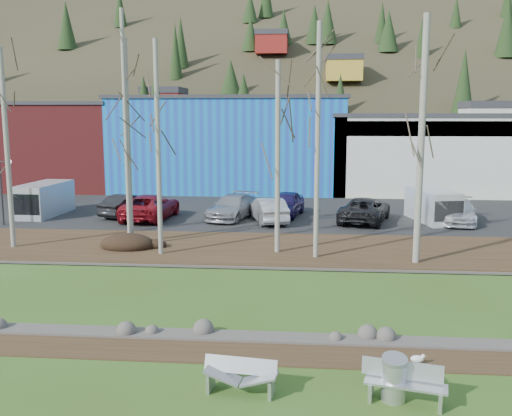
# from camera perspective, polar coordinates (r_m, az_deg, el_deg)

# --- Properties ---
(ground) EXTENTS (200.00, 200.00, 0.00)m
(ground) POSITION_cam_1_polar(r_m,az_deg,el_deg) (14.77, 1.56, -17.57)
(ground) COLOR #375218
(ground) RESTS_ON ground
(dirt_strip) EXTENTS (80.00, 1.80, 0.03)m
(dirt_strip) POSITION_cam_1_polar(r_m,az_deg,el_deg) (16.66, 2.01, -14.26)
(dirt_strip) COLOR #382616
(dirt_strip) RESTS_ON ground
(near_bank_rocks) EXTENTS (80.00, 0.80, 0.50)m
(near_bank_rocks) POSITION_cam_1_polar(r_m,az_deg,el_deg) (17.59, 2.19, -13.01)
(near_bank_rocks) COLOR #47423D
(near_bank_rocks) RESTS_ON ground
(river) EXTENTS (80.00, 8.00, 0.90)m
(river) POSITION_cam_1_polar(r_m,az_deg,el_deg) (21.43, 2.75, -8.85)
(river) COLOR black
(river) RESTS_ON ground
(far_bank_rocks) EXTENTS (80.00, 0.80, 0.46)m
(far_bank_rocks) POSITION_cam_1_polar(r_m,az_deg,el_deg) (25.36, 3.12, -5.97)
(far_bank_rocks) COLOR #47423D
(far_bank_rocks) RESTS_ON ground
(far_bank) EXTENTS (80.00, 7.00, 0.15)m
(far_bank) POSITION_cam_1_polar(r_m,az_deg,el_deg) (28.44, 3.34, -4.13)
(far_bank) COLOR #382616
(far_bank) RESTS_ON ground
(parking_lot) EXTENTS (80.00, 14.00, 0.14)m
(parking_lot) POSITION_cam_1_polar(r_m,az_deg,el_deg) (38.73, 3.81, -0.54)
(parking_lot) COLOR black
(parking_lot) RESTS_ON ground
(building_brick) EXTENTS (16.32, 12.24, 7.80)m
(building_brick) POSITION_cam_1_polar(r_m,az_deg,el_deg) (57.80, -20.47, 5.97)
(building_brick) COLOR maroon
(building_brick) RESTS_ON ground
(building_blue) EXTENTS (20.40, 12.24, 8.30)m
(building_blue) POSITION_cam_1_polar(r_m,az_deg,el_deg) (52.65, -2.38, 6.55)
(building_blue) COLOR #0E7CD3
(building_blue) RESTS_ON ground
(building_white) EXTENTS (18.36, 12.24, 6.80)m
(building_white) POSITION_cam_1_polar(r_m,az_deg,el_deg) (53.43, 17.23, 5.38)
(building_white) COLOR silver
(building_white) RESTS_ON ground
(hillside) EXTENTS (160.00, 72.00, 35.00)m
(hillside) POSITION_cam_1_polar(r_m,az_deg,el_deg) (97.76, 4.72, 15.62)
(hillside) COLOR #2D271A
(hillside) RESTS_ON ground
(bench_intact) EXTENTS (1.96, 0.96, 0.94)m
(bench_intact) POSITION_cam_1_polar(r_m,az_deg,el_deg) (14.37, 14.62, -16.59)
(bench_intact) COLOR silver
(bench_intact) RESTS_ON ground
(bench_damaged) EXTENTS (1.87, 0.82, 0.80)m
(bench_damaged) POSITION_cam_1_polar(r_m,az_deg,el_deg) (14.43, -1.54, -16.44)
(bench_damaged) COLOR silver
(bench_damaged) RESTS_ON ground
(litter_bin) EXTENTS (0.61, 0.61, 1.00)m
(litter_bin) POSITION_cam_1_polar(r_m,az_deg,el_deg) (14.38, 13.62, -16.41)
(litter_bin) COLOR silver
(litter_bin) RESTS_ON ground
(seagull) EXTENTS (0.43, 0.20, 0.31)m
(seagull) POSITION_cam_1_polar(r_m,az_deg,el_deg) (16.49, 15.86, -14.30)
(seagull) COLOR gold
(seagull) RESTS_ON ground
(dirt_mound) EXTENTS (2.67, 1.89, 0.52)m
(dirt_mound) POSITION_cam_1_polar(r_m,az_deg,el_deg) (29.05, -12.78, -3.39)
(dirt_mound) COLOR black
(dirt_mound) RESTS_ON far_bank
(birch_0) EXTENTS (0.24, 0.24, 9.72)m
(birch_0) POSITION_cam_1_polar(r_m,az_deg,el_deg) (30.47, -23.64, 5.39)
(birch_0) COLOR #A5A396
(birch_0) RESTS_ON far_bank
(birch_1) EXTENTS (0.20, 0.20, 11.50)m
(birch_1) POSITION_cam_1_polar(r_m,az_deg,el_deg) (28.69, -12.90, 7.52)
(birch_1) COLOR #A5A396
(birch_1) RESTS_ON far_bank
(birch_2) EXTENTS (0.29, 0.29, 10.23)m
(birch_2) POSITION_cam_1_polar(r_m,az_deg,el_deg) (29.44, -12.72, 6.33)
(birch_2) COLOR #A5A396
(birch_2) RESTS_ON far_bank
(birch_3) EXTENTS (0.22, 0.22, 9.93)m
(birch_3) POSITION_cam_1_polar(r_m,az_deg,el_deg) (26.89, -9.76, 5.84)
(birch_3) COLOR #A5A396
(birch_3) RESTS_ON far_bank
(birch_4) EXTENTS (0.24, 0.24, 9.01)m
(birch_4) POSITION_cam_1_polar(r_m,az_deg,el_deg) (26.90, 2.18, 4.99)
(birch_4) COLOR #A5A396
(birch_4) RESTS_ON far_bank
(birch_5) EXTENTS (0.23, 0.23, 10.57)m
(birch_5) POSITION_cam_1_polar(r_m,az_deg,el_deg) (25.97, 6.17, 6.51)
(birch_5) COLOR #A5A396
(birch_5) RESTS_ON far_bank
(birch_6) EXTENTS (0.29, 0.29, 10.74)m
(birch_6) POSITION_cam_1_polar(r_m,az_deg,el_deg) (25.85, 16.19, 6.37)
(birch_6) COLOR #A5A396
(birch_6) RESTS_ON far_bank
(street_lamp) EXTENTS (1.52, 0.41, 3.98)m
(street_lamp) POSITION_cam_1_polar(r_m,az_deg,el_deg) (37.12, -24.23, 3.22)
(street_lamp) COLOR #262628
(street_lamp) RESTS_ON parking_lot
(car_0) EXTENTS (2.98, 4.62, 1.44)m
(car_0) POSITION_cam_1_polar(r_m,az_deg,el_deg) (38.06, -12.66, 0.28)
(car_0) COLOR black
(car_0) RESTS_ON parking_lot
(car_1) EXTENTS (2.91, 5.80, 1.57)m
(car_1) POSITION_cam_1_polar(r_m,az_deg,el_deg) (36.70, -10.49, 0.13)
(car_1) COLOR maroon
(car_1) RESTS_ON parking_lot
(car_2) EXTENTS (3.36, 5.52, 1.50)m
(car_2) POSITION_cam_1_polar(r_m,az_deg,el_deg) (36.33, -2.34, 0.13)
(car_2) COLOR #A0A1A7
(car_2) RESTS_ON parking_lot
(car_3) EXTENTS (2.70, 4.90, 1.58)m
(car_3) POSITION_cam_1_polar(r_m,az_deg,el_deg) (37.29, 2.99, 0.42)
(car_3) COLOR #261C54
(car_3) RESTS_ON parking_lot
(car_4) EXTENTS (2.86, 4.87, 1.52)m
(car_4) POSITION_cam_1_polar(r_m,az_deg,el_deg) (35.06, 1.23, -0.19)
(car_4) COLOR silver
(car_4) RESTS_ON parking_lot
(car_5) EXTENTS (3.93, 5.97, 1.52)m
(car_5) POSITION_cam_1_polar(r_m,az_deg,el_deg) (35.76, 10.82, -0.16)
(car_5) COLOR black
(car_5) RESTS_ON parking_lot
(car_6) EXTENTS (3.02, 5.15, 1.40)m
(car_6) POSITION_cam_1_polar(r_m,az_deg,el_deg) (36.90, 19.63, -0.34)
(car_6) COLOR silver
(car_6) RESTS_ON parking_lot
(van_white) EXTENTS (2.78, 4.81, 1.97)m
(van_white) POSITION_cam_1_polar(r_m,az_deg,el_deg) (36.85, 17.37, 0.21)
(van_white) COLOR white
(van_white) RESTS_ON parking_lot
(van_grey) EXTENTS (2.22, 4.91, 2.11)m
(van_grey) POSITION_cam_1_polar(r_m,az_deg,el_deg) (39.85, -20.56, 0.80)
(van_grey) COLOR #B6B8BB
(van_grey) RESTS_ON parking_lot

